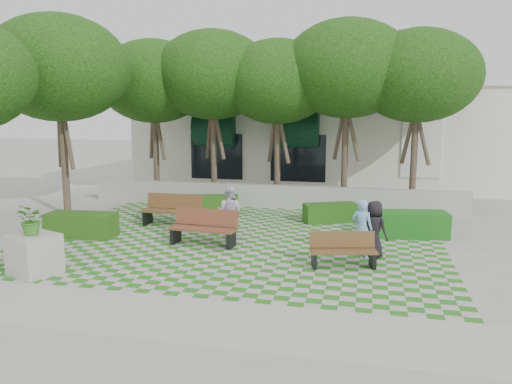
% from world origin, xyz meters
% --- Properties ---
extents(ground, '(90.00, 90.00, 0.00)m').
position_xyz_m(ground, '(0.00, 0.00, 0.00)').
color(ground, gray).
rests_on(ground, ground).
extents(lawn, '(12.00, 12.00, 0.00)m').
position_xyz_m(lawn, '(0.00, 1.00, 0.01)').
color(lawn, '#2B721E').
rests_on(lawn, ground).
extents(sidewalk_south, '(16.00, 2.00, 0.01)m').
position_xyz_m(sidewalk_south, '(0.00, -4.70, 0.01)').
color(sidewalk_south, '#9E9B93').
rests_on(sidewalk_south, ground).
extents(sidewalk_west, '(2.00, 12.00, 0.01)m').
position_xyz_m(sidewalk_west, '(-7.20, 1.00, 0.01)').
color(sidewalk_west, '#9E9B93').
rests_on(sidewalk_west, ground).
extents(retaining_wall, '(15.00, 0.36, 0.90)m').
position_xyz_m(retaining_wall, '(0.00, 6.20, 0.45)').
color(retaining_wall, '#9E9B93').
rests_on(retaining_wall, ground).
extents(bench_east, '(1.72, 0.91, 0.86)m').
position_xyz_m(bench_east, '(3.27, -0.85, 0.41)').
color(bench_east, '#52371C').
rests_on(bench_east, ground).
extents(bench_mid, '(1.99, 0.80, 1.02)m').
position_xyz_m(bench_mid, '(-0.76, 0.29, 0.49)').
color(bench_mid, brown).
rests_on(bench_mid, ground).
extents(bench_west, '(2.02, 0.73, 1.05)m').
position_xyz_m(bench_west, '(-2.59, 2.38, 0.51)').
color(bench_west, brown).
rests_on(bench_west, ground).
extents(hedge_east, '(2.33, 1.22, 0.78)m').
position_xyz_m(hedge_east, '(5.10, 2.62, 0.39)').
color(hedge_east, '#165316').
rests_on(hedge_east, ground).
extents(hedge_midright, '(1.98, 1.41, 0.64)m').
position_xyz_m(hedge_midright, '(2.56, 4.10, 0.32)').
color(hedge_midright, '#1D4813').
rests_on(hedge_midright, ground).
extents(hedge_midleft, '(2.09, 1.22, 0.69)m').
position_xyz_m(hedge_midleft, '(-1.89, 4.46, 0.34)').
color(hedge_midleft, '#225015').
rests_on(hedge_midleft, ground).
extents(hedge_west, '(2.16, 0.98, 0.74)m').
position_xyz_m(hedge_west, '(-4.74, 0.33, 0.37)').
color(hedge_west, '#204813').
rests_on(hedge_west, ground).
extents(planter_front, '(1.23, 1.23, 1.70)m').
position_xyz_m(planter_front, '(-3.82, -3.09, 0.69)').
color(planter_front, '#9E9B93').
rests_on(planter_front, ground).
extents(person_blue, '(0.66, 0.54, 1.56)m').
position_xyz_m(person_blue, '(3.70, 0.06, 0.78)').
color(person_blue, '#79AEDD').
rests_on(person_blue, ground).
extents(person_dark, '(0.88, 0.81, 1.51)m').
position_xyz_m(person_dark, '(4.01, 0.17, 0.76)').
color(person_dark, black).
rests_on(person_dark, ground).
extents(person_white, '(0.84, 0.68, 1.61)m').
position_xyz_m(person_white, '(-0.26, 1.23, 0.80)').
color(person_white, silver).
rests_on(person_white, ground).
extents(tree_row, '(17.70, 13.40, 7.41)m').
position_xyz_m(tree_row, '(-1.86, 5.95, 5.18)').
color(tree_row, '#47382B').
rests_on(tree_row, ground).
extents(building, '(18.00, 8.92, 5.15)m').
position_xyz_m(building, '(0.93, 14.08, 2.52)').
color(building, silver).
rests_on(building, ground).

